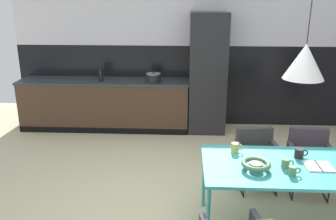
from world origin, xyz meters
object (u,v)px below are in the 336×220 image
fruit_bowl (256,165)px  armchair_corner_seat (256,150)px  armchair_far_side (310,152)px  mug_wide_latte (299,153)px  pendant_lamp_over_table_near (305,62)px  dining_table (293,169)px  refrigerator_column (208,74)px  mug_glass_clear (286,163)px  bottle_wine_green (100,73)px  bottle_vinegar_dark (101,75)px  mug_tall_blue (235,148)px  cooking_pot (153,78)px  open_book (319,166)px  mug_short_terracotta (293,171)px

fruit_bowl → armchair_corner_seat: bearing=78.0°
armchair_far_side → armchair_corner_seat: bearing=-2.3°
fruit_bowl → mug_wide_latte: size_ratio=2.03×
fruit_bowl → pendant_lamp_over_table_near: 1.03m
dining_table → fruit_bowl: (-0.38, -0.11, 0.09)m
mug_wide_latte → armchair_corner_seat: bearing=110.3°
refrigerator_column → mug_glass_clear: refrigerator_column is taller
mug_glass_clear → bottle_wine_green: (-2.46, 2.99, 0.21)m
mug_wide_latte → bottle_vinegar_dark: (-2.61, 2.59, 0.20)m
armchair_far_side → mug_wide_latte: mug_wide_latte is taller
armchair_corner_seat → mug_tall_blue: size_ratio=5.99×
bottle_wine_green → armchair_corner_seat: bearing=-40.4°
fruit_bowl → bottle_wine_green: bearing=125.6°
dining_table → mug_tall_blue: 0.60m
fruit_bowl → bottle_wine_green: (-2.17, 3.04, 0.20)m
mug_glass_clear → cooking_pot: (-1.51, 2.80, 0.18)m
bottle_vinegar_dark → refrigerator_column: bearing=2.6°
open_book → mug_wide_latte: 0.24m
armchair_corner_seat → bottle_vinegar_dark: bearing=-44.5°
mug_glass_clear → mug_wide_latte: bearing=49.8°
refrigerator_column → open_book: refrigerator_column is taller
pendant_lamp_over_table_near → armchair_far_side: bearing=60.4°
refrigerator_column → pendant_lamp_over_table_near: (0.68, -2.81, 0.72)m
armchair_far_side → bottle_wine_green: 3.70m
mug_short_terracotta → mug_wide_latte: size_ratio=0.84×
dining_table → armchair_far_side: 0.95m
refrigerator_column → open_book: size_ratio=8.24×
armchair_corner_seat → pendant_lamp_over_table_near: 1.53m
refrigerator_column → bottle_vinegar_dark: size_ratio=8.03×
mug_wide_latte → armchair_far_side: bearing=62.1°
mug_wide_latte → pendant_lamp_over_table_near: size_ratio=0.11×
mug_glass_clear → mug_wide_latte: 0.30m
refrigerator_column → armchair_far_side: (1.12, -2.03, -0.51)m
bottle_vinegar_dark → pendant_lamp_over_table_near: bearing=-47.4°
dining_table → cooking_pot: size_ratio=7.10×
mug_wide_latte → mug_glass_clear: bearing=-130.2°
armchair_corner_seat → mug_wide_latte: size_ratio=5.45×
mug_tall_blue → refrigerator_column: bearing=93.4°
mug_glass_clear → dining_table: bearing=31.8°
open_book → armchair_far_side: bearing=75.5°
refrigerator_column → mug_wide_latte: 2.80m
open_book → cooking_pot: cooking_pot is taller
mug_glass_clear → bottle_vinegar_dark: bottle_vinegar_dark is taller
fruit_bowl → bottle_wine_green: 3.74m
mug_glass_clear → pendant_lamp_over_table_near: bearing=45.8°
dining_table → open_book: bearing=-6.4°
pendant_lamp_over_table_near → mug_short_terracotta: bearing=-105.9°
dining_table → cooking_pot: bearing=120.3°
armchair_far_side → open_book: size_ratio=3.12×
mug_tall_blue → cooking_pot: size_ratio=0.50×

